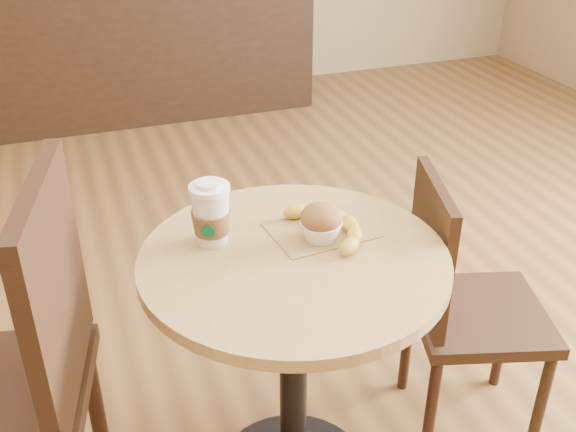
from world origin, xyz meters
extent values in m
cylinder|color=black|center=(-0.05, 0.09, 0.38)|extent=(0.07, 0.07, 0.72)
cylinder|color=tan|center=(-0.05, 0.09, 0.73)|extent=(0.71, 0.71, 0.03)
cylinder|color=black|center=(-0.54, 0.26, 0.25)|extent=(0.04, 0.04, 0.51)
cube|color=black|center=(-0.57, 0.07, 0.79)|extent=(0.12, 0.43, 0.47)
cube|color=black|center=(0.52, 0.13, 0.41)|extent=(0.45, 0.45, 0.04)
cylinder|color=black|center=(0.62, -0.06, 0.20)|extent=(0.03, 0.03, 0.41)
cylinder|color=black|center=(0.71, 0.23, 0.20)|extent=(0.03, 0.03, 0.41)
cylinder|color=black|center=(0.32, 0.02, 0.20)|extent=(0.03, 0.03, 0.41)
cylinder|color=black|center=(0.41, 0.32, 0.20)|extent=(0.03, 0.03, 0.41)
cube|color=black|center=(0.36, 0.17, 0.63)|extent=(0.12, 0.34, 0.38)
cube|color=black|center=(0.00, 3.18, 0.50)|extent=(2.20, 0.60, 1.00)
cube|color=olive|center=(0.04, 0.17, 0.75)|extent=(0.26, 0.20, 0.00)
cylinder|color=white|center=(-0.21, 0.21, 0.89)|extent=(0.09, 0.09, 0.01)
cylinder|color=white|center=(-0.21, 0.21, 0.90)|extent=(0.06, 0.06, 0.01)
cylinder|color=#074727|center=(-0.23, 0.17, 0.80)|extent=(0.03, 0.01, 0.03)
ellipsoid|color=brown|center=(0.03, 0.13, 0.81)|extent=(0.10, 0.10, 0.06)
ellipsoid|color=beige|center=(0.03, 0.13, 0.83)|extent=(0.04, 0.04, 0.02)
camera|label=1|loc=(-0.50, -1.11, 1.58)|focal=42.00mm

